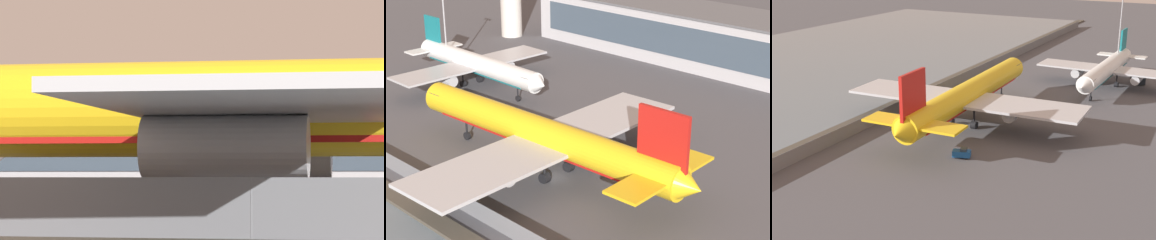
# 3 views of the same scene
# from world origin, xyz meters

# --- Properties ---
(ground_plane) EXTENTS (500.00, 500.00, 0.00)m
(ground_plane) POSITION_xyz_m (0.00, 0.00, 0.00)
(ground_plane) COLOR #4C4C51
(shoreline_seawall) EXTENTS (320.00, 3.00, 0.50)m
(shoreline_seawall) POSITION_xyz_m (0.00, -20.50, 0.25)
(shoreline_seawall) COLOR #474238
(shoreline_seawall) RESTS_ON ground
(perimeter_fence) EXTENTS (280.00, 0.10, 2.68)m
(perimeter_fence) POSITION_xyz_m (0.00, -16.00, 1.34)
(perimeter_fence) COLOR slate
(perimeter_fence) RESTS_ON ground
(cargo_jet_yellow) EXTENTS (58.30, 50.33, 15.90)m
(cargo_jet_yellow) POSITION_xyz_m (-2.65, 0.53, 6.06)
(cargo_jet_yellow) COLOR yellow
(cargo_jet_yellow) RESTS_ON ground
(passenger_jet_white_teal) EXTENTS (43.36, 36.80, 13.16)m
(passenger_jet_white_teal) POSITION_xyz_m (-44.56, 19.43, 5.02)
(passenger_jet_white_teal) COLOR white
(passenger_jet_white_teal) RESTS_ON ground
(baggage_tug) EXTENTS (2.49, 3.53, 1.80)m
(baggage_tug) POSITION_xyz_m (14.77, 8.41, 0.81)
(baggage_tug) COLOR #19519E
(baggage_tug) RESTS_ON ground
(ops_van) EXTENTS (5.50, 4.60, 2.48)m
(ops_van) POSITION_xyz_m (-52.72, 26.07, 1.28)
(ops_van) COLOR #1E2328
(ops_van) RESTS_ON ground
(apron_light_mast_apron_west) EXTENTS (3.20, 0.40, 23.36)m
(apron_light_mast_apron_west) POSITION_xyz_m (-55.52, 19.58, 12.98)
(apron_light_mast_apron_west) COLOR #93969B
(apron_light_mast_apron_west) RESTS_ON ground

